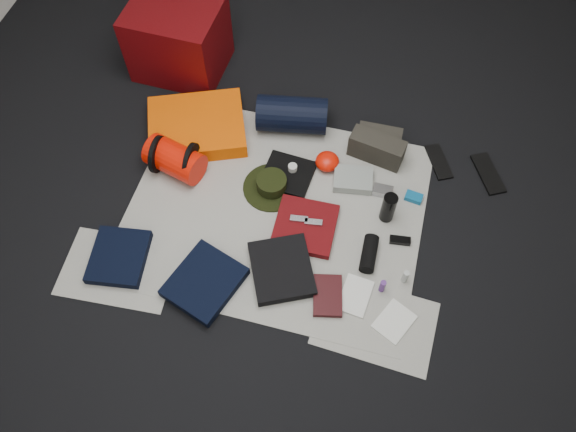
% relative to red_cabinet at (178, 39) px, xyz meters
% --- Properties ---
extents(floor, '(4.50, 4.50, 0.02)m').
position_rel_red_cabinet_xyz_m(floor, '(0.87, -0.92, -0.24)').
color(floor, black).
rests_on(floor, ground).
extents(newspaper_mat, '(1.60, 1.30, 0.01)m').
position_rel_red_cabinet_xyz_m(newspaper_mat, '(0.87, -0.92, -0.22)').
color(newspaper_mat, beige).
rests_on(newspaper_mat, floor).
extents(newspaper_sheet_front_left, '(0.61, 0.44, 0.00)m').
position_rel_red_cabinet_xyz_m(newspaper_sheet_front_left, '(0.17, -1.47, -0.22)').
color(newspaper_sheet_front_left, beige).
rests_on(newspaper_sheet_front_left, floor).
extents(newspaper_sheet_front_right, '(0.60, 0.43, 0.00)m').
position_rel_red_cabinet_xyz_m(newspaper_sheet_front_right, '(1.52, -1.42, -0.22)').
color(newspaper_sheet_front_right, beige).
rests_on(newspaper_sheet_front_right, floor).
extents(red_cabinet, '(0.56, 0.47, 0.45)m').
position_rel_red_cabinet_xyz_m(red_cabinet, '(0.00, 0.00, 0.00)').
color(red_cabinet, '#550608').
rests_on(red_cabinet, floor).
extents(sleeping_pad, '(0.69, 0.64, 0.10)m').
position_rel_red_cabinet_xyz_m(sleeping_pad, '(0.28, -0.50, -0.17)').
color(sleeping_pad, '#F95A02').
rests_on(sleeping_pad, newspaper_mat).
extents(stuff_sack, '(0.36, 0.27, 0.19)m').
position_rel_red_cabinet_xyz_m(stuff_sack, '(0.25, -0.79, -0.13)').
color(stuff_sack, red).
rests_on(stuff_sack, newspaper_mat).
extents(sack_strap_left, '(0.02, 0.22, 0.22)m').
position_rel_red_cabinet_xyz_m(sack_strap_left, '(0.15, -0.79, -0.11)').
color(sack_strap_left, black).
rests_on(sack_strap_left, newspaper_mat).
extents(sack_strap_right, '(0.02, 0.22, 0.22)m').
position_rel_red_cabinet_xyz_m(sack_strap_right, '(0.35, -0.79, -0.11)').
color(sack_strap_right, black).
rests_on(sack_strap_right, newspaper_mat).
extents(navy_duffel, '(0.44, 0.28, 0.22)m').
position_rel_red_cabinet_xyz_m(navy_duffel, '(0.81, -0.32, -0.11)').
color(navy_duffel, black).
rests_on(navy_duffel, newspaper_mat).
extents(boonie_brim, '(0.44, 0.44, 0.01)m').
position_rel_red_cabinet_xyz_m(boonie_brim, '(0.81, -0.78, -0.22)').
color(boonie_brim, black).
rests_on(boonie_brim, newspaper_mat).
extents(boonie_crown, '(0.17, 0.17, 0.07)m').
position_rel_red_cabinet_xyz_m(boonie_crown, '(0.81, -0.78, -0.17)').
color(boonie_crown, black).
rests_on(boonie_crown, boonie_brim).
extents(hiking_boot_left, '(0.33, 0.18, 0.16)m').
position_rel_red_cabinet_xyz_m(hiking_boot_left, '(1.34, -0.41, -0.14)').
color(hiking_boot_left, '#2D2B23').
rests_on(hiking_boot_left, newspaper_mat).
extents(hiking_boot_right, '(0.25, 0.10, 0.13)m').
position_rel_red_cabinet_xyz_m(hiking_boot_right, '(1.34, -0.32, -0.16)').
color(hiking_boot_right, '#2D2B23').
rests_on(hiking_boot_right, newspaper_mat).
extents(flip_flop_left, '(0.19, 0.26, 0.01)m').
position_rel_red_cabinet_xyz_m(flip_flop_left, '(1.71, -0.36, -0.22)').
color(flip_flop_left, black).
rests_on(flip_flop_left, floor).
extents(flip_flop_right, '(0.22, 0.30, 0.02)m').
position_rel_red_cabinet_xyz_m(flip_flop_right, '(1.99, -0.37, -0.22)').
color(flip_flop_right, black).
rests_on(flip_flop_right, floor).
extents(trousers_navy_a, '(0.32, 0.36, 0.05)m').
position_rel_red_cabinet_xyz_m(trousers_navy_a, '(0.16, -1.41, -0.19)').
color(trousers_navy_a, black).
rests_on(trousers_navy_a, newspaper_mat).
extents(trousers_navy_b, '(0.41, 0.44, 0.06)m').
position_rel_red_cabinet_xyz_m(trousers_navy_b, '(0.64, -1.43, -0.19)').
color(trousers_navy_b, black).
rests_on(trousers_navy_b, newspaper_mat).
extents(trousers_charcoal, '(0.42, 0.44, 0.05)m').
position_rel_red_cabinet_xyz_m(trousers_charcoal, '(1.00, -1.26, -0.19)').
color(trousers_charcoal, black).
rests_on(trousers_charcoal, newspaper_mat).
extents(black_tshirt, '(0.29, 0.28, 0.03)m').
position_rel_red_cabinet_xyz_m(black_tshirt, '(0.88, -0.67, -0.21)').
color(black_tshirt, black).
rests_on(black_tshirt, newspaper_mat).
extents(red_shirt, '(0.33, 0.33, 0.04)m').
position_rel_red_cabinet_xyz_m(red_shirt, '(1.06, -0.98, -0.20)').
color(red_shirt, '#5A090C').
rests_on(red_shirt, newspaper_mat).
extents(orange_stuff_sack, '(0.18, 0.18, 0.09)m').
position_rel_red_cabinet_xyz_m(orange_stuff_sack, '(1.08, -0.55, -0.17)').
color(orange_stuff_sack, red).
rests_on(orange_stuff_sack, newspaper_mat).
extents(first_aid_pouch, '(0.24, 0.19, 0.05)m').
position_rel_red_cabinet_xyz_m(first_aid_pouch, '(1.25, -0.62, -0.19)').
color(first_aid_pouch, gray).
rests_on(first_aid_pouch, newspaper_mat).
extents(water_bottle, '(0.10, 0.10, 0.19)m').
position_rel_red_cabinet_xyz_m(water_bottle, '(1.47, -0.80, -0.12)').
color(water_bottle, black).
rests_on(water_bottle, newspaper_mat).
extents(speaker, '(0.08, 0.20, 0.08)m').
position_rel_red_cabinet_xyz_m(speaker, '(1.42, -1.07, -0.18)').
color(speaker, black).
rests_on(speaker, newspaper_mat).
extents(compact_camera, '(0.11, 0.07, 0.04)m').
position_rel_red_cabinet_xyz_m(compact_camera, '(1.42, -0.65, -0.20)').
color(compact_camera, '#A8A9AD').
rests_on(compact_camera, newspaper_mat).
extents(cyan_case, '(0.10, 0.07, 0.03)m').
position_rel_red_cabinet_xyz_m(cyan_case, '(1.60, -0.65, -0.20)').
color(cyan_case, '#0E5988').
rests_on(cyan_case, newspaper_mat).
extents(toiletry_purple, '(0.03, 0.03, 0.09)m').
position_rel_red_cabinet_xyz_m(toiletry_purple, '(1.52, -1.23, -0.17)').
color(toiletry_purple, '#4E2372').
rests_on(toiletry_purple, newspaper_mat).
extents(toiletry_clear, '(0.03, 0.03, 0.09)m').
position_rel_red_cabinet_xyz_m(toiletry_clear, '(1.62, -1.15, -0.17)').
color(toiletry_clear, '#AEB3AE').
rests_on(toiletry_clear, newspaper_mat).
extents(paperback_book, '(0.19, 0.25, 0.03)m').
position_rel_red_cabinet_xyz_m(paperback_book, '(1.26, -1.34, -0.20)').
color(paperback_book, black).
rests_on(paperback_book, newspaper_mat).
extents(map_booklet, '(0.16, 0.22, 0.01)m').
position_rel_red_cabinet_xyz_m(map_booklet, '(1.40, -1.30, -0.21)').
color(map_booklet, silver).
rests_on(map_booklet, newspaper_mat).
extents(map_printout, '(0.22, 0.24, 0.01)m').
position_rel_red_cabinet_xyz_m(map_printout, '(1.61, -1.39, -0.22)').
color(map_printout, silver).
rests_on(map_printout, newspaper_mat).
extents(sunglasses, '(0.12, 0.06, 0.03)m').
position_rel_red_cabinet_xyz_m(sunglasses, '(1.57, -0.94, -0.21)').
color(sunglasses, black).
rests_on(sunglasses, newspaper_mat).
extents(key_cluster, '(0.07, 0.07, 0.01)m').
position_rel_red_cabinet_xyz_m(key_cluster, '(0.19, -1.46, -0.21)').
color(key_cluster, '#A8A9AD').
rests_on(key_cluster, newspaper_mat).
extents(tape_roll, '(0.05, 0.05, 0.04)m').
position_rel_red_cabinet_xyz_m(tape_roll, '(0.90, -0.64, -0.17)').
color(tape_roll, beige).
rests_on(tape_roll, black_tshirt).
extents(energy_bar_a, '(0.10, 0.05, 0.01)m').
position_rel_red_cabinet_xyz_m(energy_bar_a, '(1.02, -0.96, -0.17)').
color(energy_bar_a, '#A8A9AD').
rests_on(energy_bar_a, red_shirt).
extents(energy_bar_b, '(0.10, 0.05, 0.01)m').
position_rel_red_cabinet_xyz_m(energy_bar_b, '(1.10, -0.96, -0.17)').
color(energy_bar_b, '#A8A9AD').
rests_on(energy_bar_b, red_shirt).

